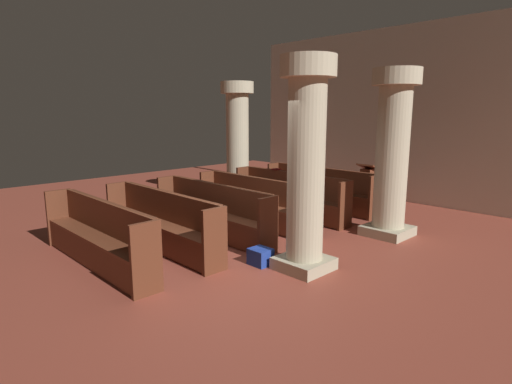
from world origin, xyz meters
The scene contains 14 objects.
ground_plane centered at (0.00, 0.00, 0.00)m, with size 19.20×19.20×0.00m, color brown.
back_wall centered at (0.00, 6.08, 2.25)m, with size 10.00×0.16×4.50m, color beige.
pew_row_0 centered at (-1.16, 3.75, 0.52)m, with size 3.09×0.46×0.98m.
pew_row_1 centered at (-1.16, 2.63, 0.52)m, with size 3.09×0.46×0.98m.
pew_row_2 centered at (-1.16, 1.52, 0.52)m, with size 3.09×0.47×0.98m.
pew_row_3 centered at (-1.16, 0.40, 0.52)m, with size 3.09×0.46×0.98m.
pew_row_4 centered at (-1.16, -0.72, 0.52)m, with size 3.09×0.46×0.98m.
pew_row_5 centered at (-1.16, -1.83, 0.52)m, with size 3.09×0.47×0.98m.
pillar_aisle_side centered at (1.18, 2.84, 1.63)m, with size 0.87×0.87×3.12m.
pillar_far_side centered at (-3.45, 3.10, 1.63)m, with size 0.87×0.87×3.12m.
pillar_aisle_rear centered at (1.18, 0.31, 1.63)m, with size 0.79×0.79×3.12m.
lectern centered at (-0.44, 4.74, 0.45)m, with size 0.48×0.45×1.08m.
hymn_book centered at (-1.75, 2.81, 1.00)m, with size 0.16×0.19×0.03m, color maroon.
kneeler_box_blue centered at (0.59, -0.03, 0.13)m, with size 0.33×0.29×0.26m, color navy.
Camera 1 is at (4.96, -4.38, 2.36)m, focal length 29.20 mm.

